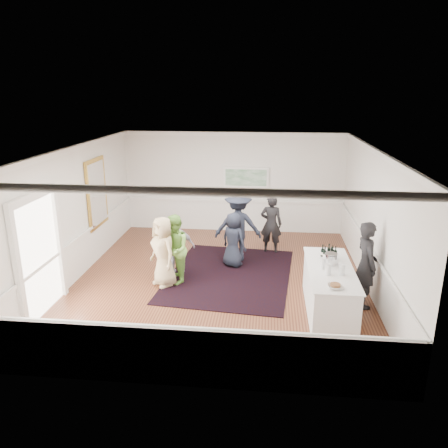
# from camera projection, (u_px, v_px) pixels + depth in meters

# --- Properties ---
(floor) EXTENTS (8.00, 8.00, 0.00)m
(floor) POSITION_uv_depth(u_px,v_px,m) (220.00, 280.00, 10.64)
(floor) COLOR brown
(floor) RESTS_ON ground
(ceiling) EXTENTS (7.00, 8.00, 0.02)m
(ceiling) POSITION_uv_depth(u_px,v_px,m) (219.00, 148.00, 9.69)
(ceiling) COLOR white
(ceiling) RESTS_ON wall_back
(wall_left) EXTENTS (0.02, 8.00, 3.20)m
(wall_left) POSITION_uv_depth(u_px,v_px,m) (75.00, 213.00, 10.50)
(wall_left) COLOR white
(wall_left) RESTS_ON floor
(wall_right) EXTENTS (0.02, 8.00, 3.20)m
(wall_right) POSITION_uv_depth(u_px,v_px,m) (374.00, 222.00, 9.82)
(wall_right) COLOR white
(wall_right) RESTS_ON floor
(wall_back) EXTENTS (7.00, 0.02, 3.20)m
(wall_back) POSITION_uv_depth(u_px,v_px,m) (233.00, 182.00, 13.96)
(wall_back) COLOR white
(wall_back) RESTS_ON floor
(wall_front) EXTENTS (7.00, 0.02, 3.20)m
(wall_front) POSITION_uv_depth(u_px,v_px,m) (189.00, 294.00, 6.36)
(wall_front) COLOR white
(wall_front) RESTS_ON floor
(wainscoting) EXTENTS (7.00, 8.00, 1.00)m
(wainscoting) POSITION_uv_depth(u_px,v_px,m) (220.00, 261.00, 10.49)
(wainscoting) COLOR white
(wainscoting) RESTS_ON floor
(mirror) EXTENTS (0.05, 1.25, 1.85)m
(mirror) POSITION_uv_depth(u_px,v_px,m) (97.00, 193.00, 11.67)
(mirror) COLOR gold
(mirror) RESTS_ON wall_left
(doorway) EXTENTS (0.10, 1.78, 2.56)m
(doorway) POSITION_uv_depth(u_px,v_px,m) (39.00, 248.00, 8.75)
(doorway) COLOR white
(doorway) RESTS_ON wall_left
(landscape_painting) EXTENTS (1.44, 0.06, 0.66)m
(landscape_painting) POSITION_uv_depth(u_px,v_px,m) (246.00, 178.00, 13.82)
(landscape_painting) COLOR white
(landscape_painting) RESTS_ON wall_back
(area_rug) EXTENTS (3.28, 4.11, 0.02)m
(area_rug) POSITION_uv_depth(u_px,v_px,m) (230.00, 275.00, 10.94)
(area_rug) COLOR black
(area_rug) RESTS_ON floor
(serving_table) EXTENTS (0.92, 2.43, 0.98)m
(serving_table) POSITION_uv_depth(u_px,v_px,m) (329.00, 290.00, 9.00)
(serving_table) COLOR white
(serving_table) RESTS_ON floor
(bartender) EXTENTS (0.57, 0.76, 1.88)m
(bartender) POSITION_uv_depth(u_px,v_px,m) (366.00, 265.00, 9.16)
(bartender) COLOR black
(bartender) RESTS_ON floor
(guest_tan) EXTENTS (0.95, 0.96, 1.68)m
(guest_tan) POSITION_uv_depth(u_px,v_px,m) (163.00, 252.00, 10.16)
(guest_tan) COLOR tan
(guest_tan) RESTS_ON floor
(guest_green) EXTENTS (0.87, 0.98, 1.67)m
(guest_green) POSITION_uv_depth(u_px,v_px,m) (174.00, 250.00, 10.30)
(guest_green) COLOR #7BBA4A
(guest_green) RESTS_ON floor
(guest_lilac) EXTENTS (0.90, 0.43, 1.50)m
(guest_lilac) POSITION_uv_depth(u_px,v_px,m) (177.00, 246.00, 10.76)
(guest_lilac) COLOR #BBADC2
(guest_lilac) RESTS_ON floor
(guest_dark_a) EXTENTS (1.28, 0.78, 1.93)m
(guest_dark_a) POSITION_uv_depth(u_px,v_px,m) (238.00, 226.00, 11.66)
(guest_dark_a) COLOR #1D2231
(guest_dark_a) RESTS_ON floor
(guest_dark_b) EXTENTS (0.65, 0.47, 1.67)m
(guest_dark_b) POSITION_uv_depth(u_px,v_px,m) (271.00, 224.00, 12.27)
(guest_dark_b) COLOR black
(guest_dark_b) RESTS_ON floor
(guest_navy) EXTENTS (0.84, 0.77, 1.45)m
(guest_navy) POSITION_uv_depth(u_px,v_px,m) (233.00, 240.00, 11.31)
(guest_navy) COLOR #1D2231
(guest_navy) RESTS_ON floor
(wine_bottles) EXTENTS (0.34, 0.28, 0.31)m
(wine_bottles) POSITION_uv_depth(u_px,v_px,m) (329.00, 252.00, 9.32)
(wine_bottles) COLOR black
(wine_bottles) RESTS_ON serving_table
(juice_pitchers) EXTENTS (0.44, 0.42, 0.24)m
(juice_pitchers) POSITION_uv_depth(u_px,v_px,m) (331.00, 267.00, 8.62)
(juice_pitchers) COLOR #5FB23F
(juice_pitchers) RESTS_ON serving_table
(ice_bucket) EXTENTS (0.26, 0.26, 0.25)m
(ice_bucket) POSITION_uv_depth(u_px,v_px,m) (331.00, 259.00, 9.01)
(ice_bucket) COLOR silver
(ice_bucket) RESTS_ON serving_table
(nut_bowl) EXTENTS (0.29, 0.29, 0.07)m
(nut_bowl) POSITION_uv_depth(u_px,v_px,m) (335.00, 286.00, 7.97)
(nut_bowl) COLOR white
(nut_bowl) RESTS_ON serving_table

